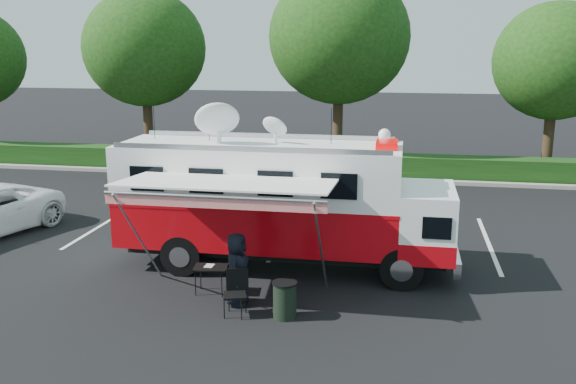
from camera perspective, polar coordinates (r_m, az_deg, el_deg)
ground_plane at (r=16.89m, az=-0.30°, el=-6.67°), size 120.00×120.00×0.00m
back_border at (r=28.58m, az=6.85°, el=11.65°), size 60.00×6.14×8.87m
stall_lines at (r=19.77m, az=-0.13°, el=-3.66°), size 24.12×5.50×0.01m
command_truck at (r=16.38m, az=-0.57°, el=-0.82°), size 8.61×2.37×4.14m
awning at (r=14.02m, az=-5.57°, el=0.43°), size 4.70×2.44×2.84m
person at (r=14.66m, az=-4.49°, el=-9.90°), size 0.55×0.82×1.66m
folding_table at (r=15.11m, az=-6.89°, el=-6.77°), size 0.83×0.63×0.66m
folding_chair at (r=13.97m, az=-4.63°, el=-8.48°), size 0.60×0.63×1.00m
trash_bin at (r=13.80m, az=-0.29°, el=-9.56°), size 0.53×0.53×0.80m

